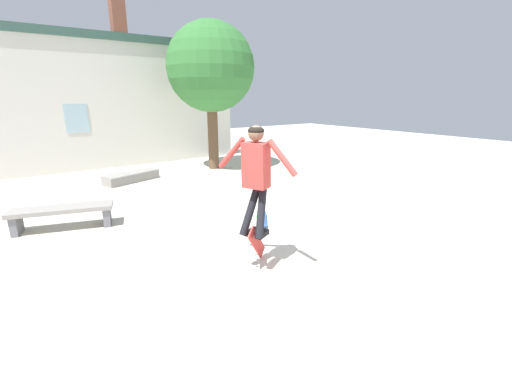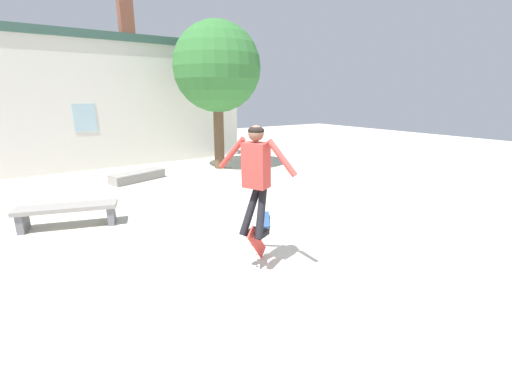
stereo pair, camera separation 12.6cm
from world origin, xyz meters
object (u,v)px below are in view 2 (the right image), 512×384
at_px(park_bench, 67,211).
at_px(skateboard_flipping, 257,243).
at_px(skateboard_resting, 264,219).
at_px(skater, 256,172).
at_px(skate_ledge, 138,176).
at_px(tree_right, 217,68).

bearing_deg(park_bench, skateboard_flipping, -39.93).
distance_m(park_bench, skateboard_resting, 3.81).
height_order(skater, skateboard_resting, skater).
height_order(skate_ledge, skater, skater).
xyz_separation_m(skater, skateboard_resting, (1.21, 1.50, -1.39)).
distance_m(skate_ledge, skateboard_flipping, 6.38).
relative_size(tree_right, skateboard_resting, 5.94).
bearing_deg(skateboard_resting, skate_ledge, -131.45).
relative_size(park_bench, skate_ledge, 1.08).
xyz_separation_m(tree_right, skate_ledge, (-2.93, -0.30, -3.19)).
height_order(tree_right, skateboard_resting, tree_right).
height_order(tree_right, skate_ledge, tree_right).
distance_m(park_bench, skateboard_flipping, 3.95).
xyz_separation_m(skateboard_flipping, skateboard_resting, (1.14, 1.41, -0.29)).
relative_size(skateboard_flipping, skateboard_resting, 0.92).
bearing_deg(skateboard_resting, park_bench, -84.29).
relative_size(park_bench, skater, 1.18).
height_order(park_bench, skateboard_resting, park_bench).
bearing_deg(park_bench, tree_right, 50.42).
relative_size(tree_right, skateboard_flipping, 6.43).
xyz_separation_m(skater, skateboard_flipping, (0.08, 0.09, -1.11)).
bearing_deg(skateboard_resting, skateboard_flipping, -3.13).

